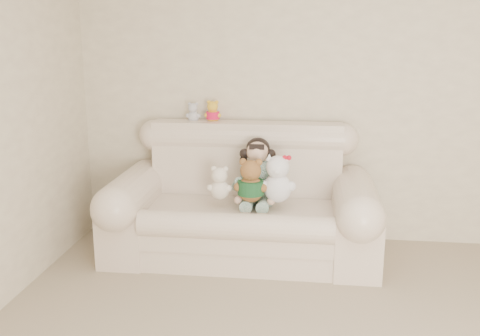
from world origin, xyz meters
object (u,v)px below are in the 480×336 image
Objects in this scene: white_cat at (278,174)px; sofa at (242,194)px; seated_child at (257,171)px; cream_teddy at (220,180)px; brown_teddy at (251,176)px.

sofa is at bearing 174.31° from white_cat.
seated_child is 1.75× the size of cream_teddy.
white_cat is (0.29, -0.11, 0.20)m from sofa.
seated_child is at bearing 147.24° from white_cat.
sofa is at bearing 122.31° from brown_teddy.
seated_child is (0.12, 0.08, 0.17)m from sofa.
seated_child is 0.26m from white_cat.
seated_child is 0.22m from brown_teddy.
sofa is at bearing 46.28° from cream_teddy.
white_cat is (0.17, -0.19, 0.03)m from seated_child.
sofa is 6.88× the size of cream_teddy.
seated_child is 0.33m from cream_teddy.
brown_teddy reaches higher than cream_teddy.
cream_teddy is (-0.16, -0.10, 0.14)m from sofa.
seated_child reaches higher than cream_teddy.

